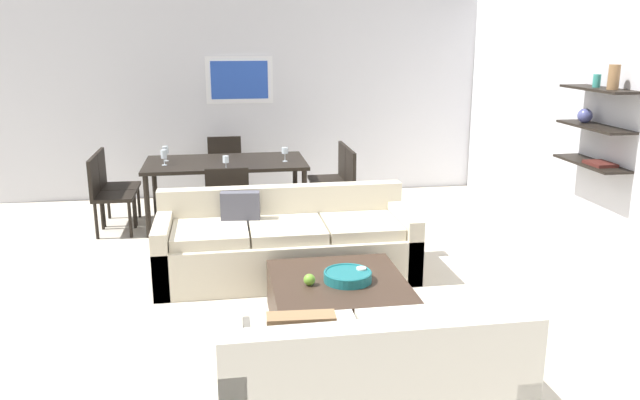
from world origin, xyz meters
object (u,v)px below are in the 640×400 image
at_px(dining_chair_right_near, 341,182).
at_px(dining_chair_left_near, 105,190).
at_px(apple_on_coffee_table, 309,280).
at_px(wine_glass_foot, 226,160).
at_px(wine_glass_right_near, 285,151).
at_px(dining_chair_left_far, 112,181).
at_px(wine_glass_left_near, 164,155).
at_px(loveseat_white, 367,377).
at_px(dining_chair_head, 225,166).
at_px(dining_chair_foot, 228,201).
at_px(candle_jar, 361,273).
at_px(decorative_bowl, 348,276).
at_px(sofa_beige, 286,245).
at_px(dining_chair_right_far, 334,174).
at_px(wine_glass_left_far, 165,150).
at_px(coffee_table, 338,303).
at_px(dining_table, 226,167).

xyz_separation_m(dining_chair_right_near, dining_chair_left_near, (-2.68, 0.00, 0.00)).
relative_size(dining_chair_right_near, dining_chair_left_near, 1.00).
height_order(apple_on_coffee_table, wine_glass_foot, wine_glass_foot).
bearing_deg(wine_glass_right_near, dining_chair_left_far, 170.17).
bearing_deg(dining_chair_left_far, wine_glass_left_near, -28.37).
relative_size(dining_chair_right_near, wine_glass_foot, 5.97).
xyz_separation_m(loveseat_white, dining_chair_head, (-0.72, 5.08, 0.21)).
bearing_deg(dining_chair_left_far, dining_chair_foot, -40.33).
height_order(dining_chair_left_near, wine_glass_right_near, wine_glass_right_near).
bearing_deg(candle_jar, dining_chair_foot, 116.05).
distance_m(decorative_bowl, wine_glass_right_near, 2.87).
bearing_deg(wine_glass_foot, dining_chair_foot, -90.00).
bearing_deg(dining_chair_head, decorative_bowl, -77.46).
xyz_separation_m(apple_on_coffee_table, dining_chair_right_near, (0.78, 2.76, 0.08)).
xyz_separation_m(sofa_beige, dining_chair_left_near, (-1.85, 1.57, 0.21)).
relative_size(dining_chair_left_near, wine_glass_right_near, 5.34).
distance_m(candle_jar, dining_chair_right_near, 2.71).
xyz_separation_m(apple_on_coffee_table, dining_chair_left_near, (-1.90, 2.76, 0.08)).
bearing_deg(wine_glass_right_near, dining_chair_right_near, -8.91).
distance_m(dining_chair_right_far, wine_glass_right_near, 0.83).
bearing_deg(dining_chair_left_near, wine_glass_foot, -9.20).
bearing_deg(loveseat_white, wine_glass_foot, 100.98).
distance_m(loveseat_white, dining_chair_right_far, 4.45).
xyz_separation_m(decorative_bowl, wine_glass_left_far, (-1.55, 3.08, 0.45)).
height_order(dining_chair_right_far, wine_glass_left_far, wine_glass_left_far).
relative_size(coffee_table, apple_on_coffee_table, 12.01).
relative_size(wine_glass_right_near, wine_glass_left_far, 0.94).
bearing_deg(dining_chair_left_far, dining_chair_right_near, -9.61).
xyz_separation_m(apple_on_coffee_table, wine_glass_left_near, (-1.25, 2.87, 0.45)).
bearing_deg(dining_chair_right_far, apple_on_coffee_table, -103.58).
relative_size(apple_on_coffee_table, dining_chair_foot, 0.10).
height_order(coffee_table, decorative_bowl, decorative_bowl).
relative_size(wine_glass_right_near, wine_glass_left_near, 0.93).
bearing_deg(dining_table, dining_chair_left_near, -170.39).
distance_m(coffee_table, dining_chair_right_near, 2.77).
xyz_separation_m(candle_jar, wine_glass_right_near, (-0.29, 2.78, 0.45)).
relative_size(dining_chair_head, wine_glass_right_near, 5.34).
bearing_deg(apple_on_coffee_table, wine_glass_left_far, 111.88).
xyz_separation_m(candle_jar, apple_on_coffee_table, (-0.41, -0.08, 0.00)).
height_order(dining_chair_foot, wine_glass_right_near, wine_glass_right_near).
bearing_deg(sofa_beige, dining_chair_right_far, 67.72).
bearing_deg(wine_glass_right_near, dining_chair_foot, -131.24).
bearing_deg(decorative_bowl, dining_chair_right_near, 80.04).
bearing_deg(wine_glass_left_near, dining_chair_foot, -48.76).
height_order(dining_table, wine_glass_foot, wine_glass_foot).
distance_m(dining_chair_right_near, wine_glass_left_far, 2.09).
relative_size(wine_glass_foot, wine_glass_right_near, 0.89).
xyz_separation_m(loveseat_white, dining_chair_left_near, (-2.06, 3.95, 0.21)).
relative_size(apple_on_coffee_table, wine_glass_foot, 0.60).
height_order(sofa_beige, wine_glass_left_near, wine_glass_left_near).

